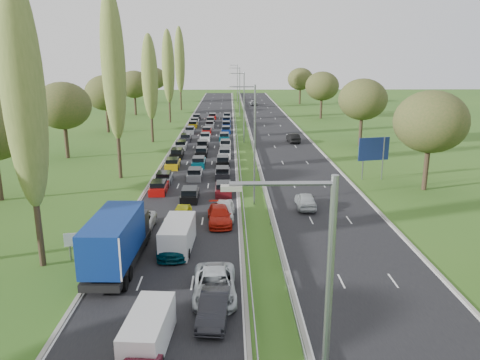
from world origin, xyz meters
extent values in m
plane|color=#2D581B|center=(4.50, 80.00, 0.00)|extent=(260.00, 260.00, 0.00)
cube|color=black|center=(-2.25, 82.50, 0.00)|extent=(10.50, 215.00, 0.04)
cube|color=black|center=(11.25, 82.50, 0.00)|extent=(10.50, 215.00, 0.04)
cube|color=gray|center=(3.35, 82.50, 0.55)|extent=(0.06, 215.00, 0.32)
cube|color=gray|center=(5.65, 82.50, 0.55)|extent=(0.06, 215.00, 0.32)
cylinder|color=gray|center=(4.50, 43.00, 6.00)|extent=(0.18, 0.18, 12.00)
cylinder|color=gray|center=(4.50, 78.00, 6.00)|extent=(0.18, 0.18, 12.00)
cylinder|color=gray|center=(4.50, 113.00, 6.00)|extent=(0.18, 0.18, 12.00)
cylinder|color=gray|center=(4.50, 148.00, 6.00)|extent=(0.18, 0.18, 12.00)
cylinder|color=#2D2116|center=(-11.50, 29.00, 3.60)|extent=(0.44, 0.44, 7.20)
ellipsoid|color=olive|center=(-11.50, 29.00, 12.40)|extent=(2.80, 2.80, 16.00)
cylinder|color=#2D2116|center=(-11.50, 54.00, 3.96)|extent=(0.44, 0.44, 7.92)
ellipsoid|color=olive|center=(-11.50, 54.00, 13.64)|extent=(2.80, 2.80, 17.60)
cylinder|color=#2D2116|center=(-11.50, 79.00, 3.24)|extent=(0.44, 0.44, 6.48)
ellipsoid|color=olive|center=(-11.50, 79.00, 11.16)|extent=(2.80, 2.80, 14.40)
cylinder|color=#2D2116|center=(-11.50, 104.00, 3.60)|extent=(0.44, 0.44, 7.20)
ellipsoid|color=olive|center=(-11.50, 104.00, 12.40)|extent=(2.80, 2.80, 16.00)
cylinder|color=#2D2116|center=(-11.50, 129.00, 3.96)|extent=(0.44, 0.44, 7.92)
ellipsoid|color=olive|center=(-11.50, 129.00, 13.64)|extent=(2.80, 2.80, 17.60)
cylinder|color=#2D2116|center=(-22.00, 66.00, 2.42)|extent=(0.56, 0.56, 4.84)
ellipsoid|color=#38471E|center=(-22.00, 66.00, 7.70)|extent=(8.00, 8.00, 6.80)
cylinder|color=#2D2116|center=(-22.00, 90.00, 2.42)|extent=(0.56, 0.56, 4.84)
ellipsoid|color=#38471E|center=(-22.00, 90.00, 7.70)|extent=(8.00, 8.00, 6.80)
cylinder|color=#2D2116|center=(-22.00, 118.00, 2.42)|extent=(0.56, 0.56, 4.84)
ellipsoid|color=#38471E|center=(-22.00, 118.00, 7.70)|extent=(8.00, 8.00, 6.80)
cylinder|color=#2D2116|center=(-22.00, 150.00, 2.42)|extent=(0.56, 0.56, 4.84)
ellipsoid|color=#38471E|center=(-22.00, 150.00, 7.70)|extent=(8.00, 8.00, 6.80)
cylinder|color=#2D2116|center=(24.00, 48.00, 2.42)|extent=(0.56, 0.56, 4.84)
ellipsoid|color=#38471E|center=(24.00, 48.00, 7.70)|extent=(8.00, 8.00, 6.80)
cylinder|color=#2D2116|center=(24.00, 75.00, 2.42)|extent=(0.56, 0.56, 4.84)
ellipsoid|color=#38471E|center=(24.00, 75.00, 7.70)|extent=(8.00, 8.00, 6.80)
cylinder|color=#2D2116|center=(24.00, 110.00, 2.42)|extent=(0.56, 0.56, 4.84)
ellipsoid|color=#38471E|center=(24.00, 110.00, 7.70)|extent=(8.00, 8.00, 6.80)
cylinder|color=#2D2116|center=(24.00, 145.00, 2.42)|extent=(0.56, 0.56, 4.84)
ellipsoid|color=#38471E|center=(24.00, 145.00, 7.70)|extent=(8.00, 8.00, 6.80)
cube|color=#A50C0A|center=(-5.81, 47.43, 0.44)|extent=(1.75, 4.00, 0.80)
cube|color=slate|center=(-5.78, 51.51, 0.44)|extent=(1.75, 4.00, 0.80)
cube|color=#BF990C|center=(-5.67, 59.16, 0.44)|extent=(1.75, 4.00, 0.80)
cube|color=black|center=(-5.82, 65.99, 0.44)|extent=(1.75, 4.00, 0.80)
cube|color=silver|center=(-5.89, 72.63, 0.44)|extent=(1.75, 4.00, 0.80)
cube|color=black|center=(-5.73, 79.56, 0.44)|extent=(1.75, 4.00, 0.80)
cube|color=slate|center=(-5.69, 88.30, 0.44)|extent=(1.75, 4.00, 0.80)
cube|color=#BF990C|center=(-5.73, 96.20, 0.44)|extent=(1.75, 4.00, 0.80)
cube|color=#B2B7BC|center=(-5.71, 101.46, 0.44)|extent=(1.75, 4.00, 0.80)
cube|color=black|center=(-5.78, 108.22, 0.44)|extent=(1.75, 4.00, 0.80)
cube|color=black|center=(-2.17, 44.58, 0.44)|extent=(1.75, 4.00, 0.80)
cube|color=slate|center=(-2.27, 53.37, 0.44)|extent=(1.75, 4.00, 0.80)
cube|color=#053F4C|center=(-2.23, 60.03, 0.44)|extent=(1.75, 4.00, 0.80)
cube|color=black|center=(-2.25, 67.02, 0.44)|extent=(1.75, 4.00, 0.80)
cube|color=black|center=(-2.41, 72.92, 0.44)|extent=(1.75, 4.00, 0.80)
cube|color=silver|center=(-2.36, 80.65, 0.44)|extent=(1.75, 4.00, 0.80)
cube|color=#A50C0A|center=(-2.42, 87.84, 0.44)|extent=(1.75, 4.00, 0.80)
cube|color=#B2B7BC|center=(-2.14, 96.17, 0.44)|extent=(1.75, 4.00, 0.80)
cube|color=black|center=(-2.26, 102.76, 0.44)|extent=(1.75, 4.00, 0.80)
cube|color=#A50C0A|center=(-2.11, 110.02, 0.44)|extent=(1.75, 4.00, 0.80)
cube|color=#590F14|center=(1.34, 46.79, 0.44)|extent=(1.75, 4.00, 0.80)
cube|color=black|center=(1.12, 53.96, 0.44)|extent=(1.75, 4.00, 0.80)
cube|color=black|center=(1.07, 60.60, 0.44)|extent=(1.75, 4.00, 0.80)
cube|color=silver|center=(1.26, 66.00, 0.44)|extent=(1.75, 4.00, 0.80)
cube|color=silver|center=(1.31, 73.41, 0.44)|extent=(1.75, 4.00, 0.80)
cube|color=#053F4C|center=(1.05, 80.67, 0.44)|extent=(1.75, 4.00, 0.80)
cube|color=navy|center=(1.30, 88.65, 0.44)|extent=(1.75, 4.00, 0.80)
cube|color=navy|center=(1.29, 95.81, 0.44)|extent=(1.75, 4.00, 0.80)
cube|color=navy|center=(1.30, 103.06, 0.44)|extent=(1.75, 4.00, 0.80)
cube|color=#B2B7BC|center=(1.39, 110.48, 0.44)|extent=(1.75, 4.00, 0.80)
imported|color=silver|center=(-5.81, 35.56, 0.77)|extent=(2.55, 5.45, 1.51)
imported|color=#043643|center=(-2.36, 31.22, 0.83)|extent=(2.61, 5.68, 1.61)
imported|color=#D1D20E|center=(-2.30, 37.81, 0.74)|extent=(1.79, 4.29, 1.45)
imported|color=black|center=(1.11, 21.56, 0.78)|extent=(2.01, 4.76, 1.53)
imported|color=silver|center=(1.06, 24.12, 0.82)|extent=(2.82, 5.82, 1.60)
imported|color=#AE170A|center=(1.09, 37.47, 0.76)|extent=(2.42, 5.25, 1.49)
imported|color=white|center=(1.50, 38.85, 0.81)|extent=(1.99, 4.67, 1.57)
imported|color=#A1A7AA|center=(9.55, 41.72, 0.80)|extent=(1.97, 4.62, 1.55)
imported|color=black|center=(13.10, 77.96, 0.81)|extent=(2.03, 4.91, 1.58)
imported|color=gray|center=(9.29, 142.06, 0.72)|extent=(2.49, 5.12, 1.40)
cube|color=black|center=(-5.91, 28.74, 0.72)|extent=(2.61, 9.78, 0.50)
cube|color=navy|center=(-5.91, 27.55, 2.68)|extent=(2.72, 7.39, 2.93)
cube|color=silver|center=(-5.91, 23.89, 2.68)|extent=(2.65, 0.06, 2.83)
cube|color=black|center=(-5.91, 32.44, 1.57)|extent=(2.65, 2.39, 2.20)
cylinder|color=black|center=(-5.91, 32.43, 0.52)|extent=(2.28, 1.00, 1.00)
cylinder|color=black|center=(-5.91, 25.06, 0.52)|extent=(2.28, 1.00, 1.00)
cube|color=white|center=(-2.17, 18.82, 1.03)|extent=(1.93, 4.82, 1.93)
cube|color=black|center=(-2.17, 20.94, 0.94)|extent=(1.88, 0.77, 1.54)
cylinder|color=black|center=(-2.99, 20.36, 0.35)|extent=(0.24, 0.66, 0.66)
cube|color=silver|center=(-2.04, 31.69, 1.16)|extent=(2.17, 5.42, 2.17)
cube|color=black|center=(-2.04, 34.07, 1.05)|extent=(2.12, 0.87, 1.74)
cylinder|color=black|center=(-2.96, 33.42, 0.39)|extent=(0.27, 0.74, 0.74)
cylinder|color=black|center=(-1.11, 29.95, 0.39)|extent=(0.27, 0.74, 0.74)
cylinder|color=gray|center=(-9.80, 29.90, 1.05)|extent=(0.16, 0.16, 2.10)
cylinder|color=gray|center=(-9.00, 29.90, 1.05)|extent=(0.16, 0.16, 2.10)
cube|color=white|center=(-9.40, 29.90, 1.60)|extent=(1.49, 0.36, 1.00)
cylinder|color=gray|center=(18.20, 52.56, 2.60)|extent=(0.16, 0.16, 5.20)
cylinder|color=gray|center=(20.60, 52.56, 2.60)|extent=(0.16, 0.16, 5.20)
cube|color=navy|center=(19.40, 52.56, 3.80)|extent=(3.92, 0.99, 2.80)
camera|label=1|loc=(2.08, -2.39, 14.66)|focal=35.00mm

